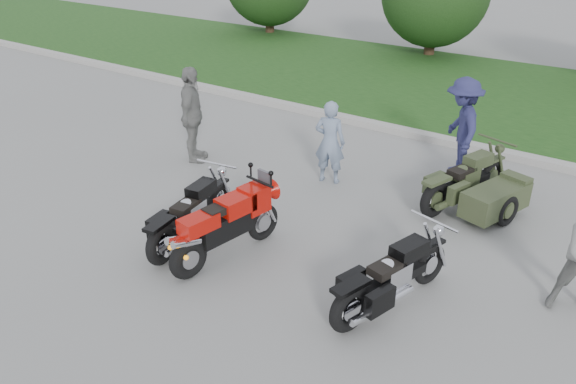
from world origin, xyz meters
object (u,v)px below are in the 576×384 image
Objects in this scene: cruiser_left at (189,217)px; cruiser_sidecar at (481,192)px; person_back at (192,115)px; person_denim at (461,127)px; sportbike_red at (225,225)px; person_stripe at (330,142)px; cruiser_right at (388,280)px.

cruiser_sidecar is at bearing 37.01° from cruiser_left.
cruiser_left is at bearing -168.03° from person_back.
person_denim is at bearing 54.41° from cruiser_left.
sportbike_red reaches higher than cruiser_left.
sportbike_red is 4.36m from cruiser_sidecar.
cruiser_sidecar is (2.57, 3.52, -0.17)m from sportbike_red.
sportbike_red is 5.19m from person_denim.
person_stripe is at bearing -155.17° from cruiser_sidecar.
person_back reaches higher than cruiser_sidecar.
cruiser_left is at bearing 64.46° from person_stripe.
person_back reaches higher than person_stripe.
person_stripe is (-2.75, -0.38, 0.39)m from cruiser_sidecar.
cruiser_right is 1.34× the size of person_stripe.
person_stripe reaches higher than cruiser_right.
sportbike_red is 0.96× the size of cruiser_right.
cruiser_right is at bearing 15.72° from sportbike_red.
person_denim is at bearing -150.89° from person_stripe.
person_back is at bearing 123.53° from cruiser_left.
cruiser_sidecar reaches higher than cruiser_left.
sportbike_red is 2.48m from cruiser_right.
cruiser_left is at bearing -59.72° from person_denim.
person_denim is (-0.81, 4.58, 0.53)m from cruiser_right.
person_denim is (-0.92, 1.38, 0.55)m from cruiser_sidecar.
sportbike_red reaches higher than cruiser_right.
sportbike_red is 0.95× the size of cruiser_left.
person_stripe is (0.58, 3.10, 0.37)m from cruiser_left.
person_stripe is at bearing 101.53° from sportbike_red.
person_back is (-4.60, -2.49, 0.02)m from person_denim.
person_denim is (2.41, 4.86, 0.53)m from cruiser_left.
sportbike_red is 3.16m from person_stripe.
person_stripe reaches higher than cruiser_left.
cruiser_left is at bearing -116.73° from cruiser_sidecar.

